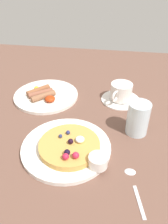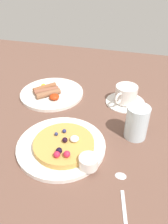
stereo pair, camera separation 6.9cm
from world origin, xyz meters
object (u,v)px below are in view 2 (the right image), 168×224
at_px(coffee_saucer, 125,102).
at_px(teaspoon, 122,185).
at_px(water_glass, 137,122).
at_px(coffee_cup, 126,94).
at_px(breakfast_plate, 52,93).
at_px(pancake_plate, 62,146).
at_px(syrup_ramekin, 89,162).

xyz_separation_m(coffee_saucer, teaspoon, (0.04, -0.36, -0.00)).
bearing_deg(water_glass, coffee_cup, 106.48).
bearing_deg(coffee_saucer, coffee_cup, -115.54).
bearing_deg(coffee_saucer, breakfast_plate, -175.89).
xyz_separation_m(pancake_plate, water_glass, (0.19, 0.11, 0.04)).
bearing_deg(pancake_plate, coffee_saucer, 63.48).
xyz_separation_m(syrup_ramekin, coffee_cup, (0.05, 0.34, 0.01)).
xyz_separation_m(coffee_cup, water_glass, (0.05, -0.17, 0.01)).
relative_size(syrup_ramekin, coffee_cup, 0.47).
bearing_deg(water_glass, teaspoon, -93.67).
height_order(teaspoon, water_glass, water_glass).
relative_size(syrup_ramekin, breakfast_plate, 0.20).
relative_size(breakfast_plate, coffee_saucer, 1.69).
height_order(breakfast_plate, water_glass, water_glass).
bearing_deg(coffee_cup, teaspoon, -83.78).
relative_size(coffee_saucer, water_glass, 1.39).
xyz_separation_m(breakfast_plate, water_glass, (0.33, -0.16, 0.05)).
bearing_deg(coffee_cup, pancake_plate, -116.53).
relative_size(pancake_plate, teaspoon, 1.87).
relative_size(pancake_plate, water_glass, 2.43).
bearing_deg(coffee_saucer, pancake_plate, -116.52).
bearing_deg(syrup_ramekin, coffee_saucer, 81.69).
xyz_separation_m(breakfast_plate, teaspoon, (0.32, -0.34, -0.00)).
xyz_separation_m(pancake_plate, coffee_cup, (0.14, 0.28, 0.03)).
bearing_deg(coffee_cup, syrup_ramekin, -98.23).
bearing_deg(breakfast_plate, teaspoon, -47.09).
xyz_separation_m(pancake_plate, coffee_saucer, (0.14, 0.28, -0.00)).
xyz_separation_m(syrup_ramekin, coffee_saucer, (0.05, 0.34, -0.02)).
bearing_deg(breakfast_plate, syrup_ramekin, -54.00).
height_order(pancake_plate, syrup_ramekin, syrup_ramekin).
height_order(syrup_ramekin, water_glass, water_glass).
height_order(breakfast_plate, coffee_saucer, breakfast_plate).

